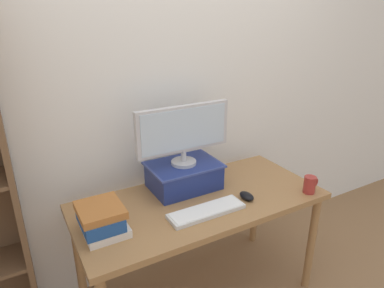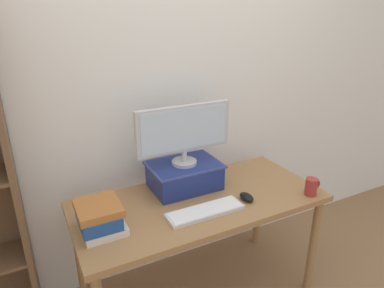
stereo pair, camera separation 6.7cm
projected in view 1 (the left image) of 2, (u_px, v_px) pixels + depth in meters
name	position (u px, v px, depth m)	size (l,w,h in m)	color
back_wall	(163.00, 84.00, 2.14)	(7.00, 0.08, 2.60)	silver
desk	(200.00, 210.00, 2.00)	(1.43, 0.66, 0.71)	#9E7042
riser_box	(184.00, 175.00, 2.08)	(0.42, 0.30, 0.16)	navy
computer_monitor	(184.00, 131.00, 1.97)	(0.58, 0.15, 0.36)	#B7B7BA
keyboard	(207.00, 211.00, 1.83)	(0.43, 0.13, 0.02)	silver
computer_mouse	(247.00, 196.00, 1.97)	(0.06, 0.10, 0.04)	black
book_stack	(102.00, 219.00, 1.65)	(0.22, 0.24, 0.14)	silver
coffee_mug	(310.00, 184.00, 2.03)	(0.10, 0.07, 0.10)	#9E2D28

